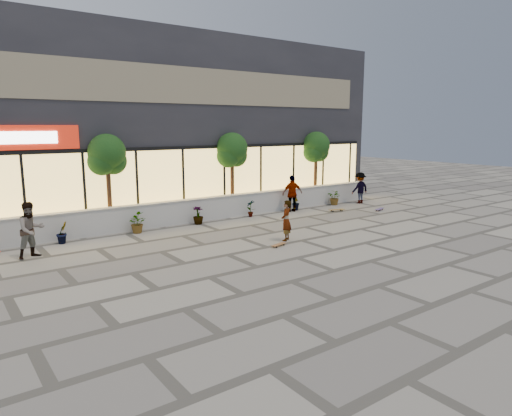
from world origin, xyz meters
TOP-DOWN VIEW (x-y plane):
  - ground at (0.00, 0.00)m, footprint 80.00×80.00m
  - planter_wall at (0.00, 7.00)m, footprint 22.00×0.42m
  - retail_building at (-0.00, 12.49)m, footprint 24.00×9.17m
  - shrub_b at (-5.70, 6.45)m, footprint 0.57×0.57m
  - shrub_c at (-2.90, 6.45)m, footprint 0.68×0.77m
  - shrub_d at (-0.10, 6.45)m, footprint 0.64×0.64m
  - shrub_e at (2.70, 6.45)m, footprint 0.46×0.35m
  - shrub_f at (5.50, 6.45)m, footprint 0.55×0.57m
  - shrub_g at (8.30, 6.45)m, footprint 0.77×0.84m
  - tree_midwest at (-3.50, 7.70)m, footprint 1.60×1.50m
  - tree_mideast at (2.50, 7.70)m, footprint 1.60×1.50m
  - tree_east at (8.00, 7.70)m, footprint 1.60×1.50m
  - skater_center at (1.17, 1.99)m, footprint 0.66×0.62m
  - skater_left at (-6.93, 5.11)m, footprint 1.06×0.94m
  - skater_right_near at (5.14, 6.30)m, footprint 1.15×0.69m
  - skater_right_far at (9.80, 6.04)m, footprint 1.13×0.69m
  - skateboard_center at (0.40, 1.48)m, footprint 0.73×0.36m
  - skateboard_right_near at (7.00, 5.04)m, footprint 0.87×0.44m
  - skateboard_right_far at (8.92, 3.94)m, footprint 0.79×0.41m

SIDE VIEW (x-z plane):
  - ground at x=0.00m, z-range 0.00..0.00m
  - skateboard_center at x=0.40m, z-range 0.03..0.11m
  - skateboard_right_far at x=8.92m, z-range 0.03..0.12m
  - skateboard_right_near at x=7.00m, z-range 0.03..0.14m
  - shrub_b at x=-5.70m, z-range 0.00..0.81m
  - shrub_c at x=-2.90m, z-range 0.00..0.81m
  - shrub_d at x=-0.10m, z-range 0.00..0.81m
  - shrub_e at x=2.70m, z-range 0.00..0.81m
  - shrub_f at x=5.50m, z-range 0.00..0.81m
  - shrub_g at x=8.30m, z-range 0.00..0.81m
  - planter_wall at x=0.00m, z-range 0.00..1.04m
  - skater_center at x=1.17m, z-range 0.00..1.52m
  - skater_right_far at x=9.80m, z-range 0.00..1.71m
  - skater_right_near at x=5.14m, z-range 0.00..1.82m
  - skater_left at x=-6.93m, z-range 0.00..1.83m
  - tree_midwest at x=-3.50m, z-range 1.03..4.94m
  - tree_mideast at x=2.50m, z-range 1.03..4.94m
  - tree_east at x=8.00m, z-range 1.03..4.94m
  - retail_building at x=0.00m, z-range 0.00..8.50m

